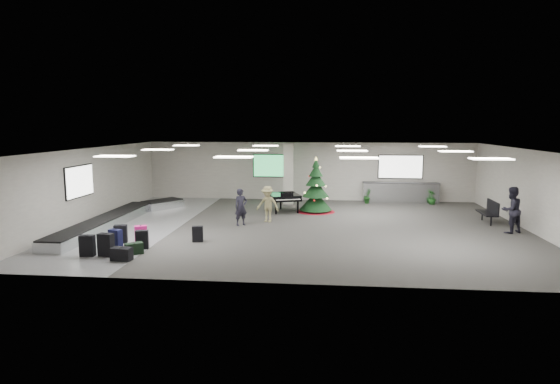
# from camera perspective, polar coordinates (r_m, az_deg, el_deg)

# --- Properties ---
(ground) EXTENTS (18.00, 18.00, 0.00)m
(ground) POSITION_cam_1_polar(r_m,az_deg,el_deg) (19.36, 2.64, -4.25)
(ground) COLOR #3B3936
(ground) RESTS_ON ground
(room_envelope) EXTENTS (18.02, 14.02, 3.21)m
(room_envelope) POSITION_cam_1_polar(r_m,az_deg,el_deg) (19.68, 1.68, 2.84)
(room_envelope) COLOR #A19B93
(room_envelope) RESTS_ON ground
(baggage_carousel) EXTENTS (2.28, 9.71, 0.43)m
(baggage_carousel) POSITION_cam_1_polar(r_m,az_deg,el_deg) (21.14, -19.14, -3.05)
(baggage_carousel) COLOR silver
(baggage_carousel) RESTS_ON ground
(service_counter) EXTENTS (4.05, 0.65, 1.08)m
(service_counter) POSITION_cam_1_polar(r_m,az_deg,el_deg) (26.10, 14.47, -0.03)
(service_counter) COLOR silver
(service_counter) RESTS_ON ground
(suitcase_0) EXTENTS (0.51, 0.33, 0.76)m
(suitcase_0) POSITION_cam_1_polar(r_m,az_deg,el_deg) (16.02, -20.45, -6.06)
(suitcase_0) COLOR black
(suitcase_0) RESTS_ON ground
(suitcase_1) EXTENTS (0.45, 0.31, 0.66)m
(suitcase_1) POSITION_cam_1_polar(r_m,az_deg,el_deg) (16.56, -16.46, -5.60)
(suitcase_1) COLOR black
(suitcase_1) RESTS_ON ground
(pink_suitcase) EXTENTS (0.48, 0.39, 0.68)m
(pink_suitcase) POSITION_cam_1_polar(r_m,az_deg,el_deg) (17.23, -16.60, -5.03)
(pink_suitcase) COLOR #FF218F
(pink_suitcase) RESTS_ON ground
(suitcase_3) EXTENTS (0.41, 0.27, 0.59)m
(suitcase_3) POSITION_cam_1_polar(r_m,az_deg,el_deg) (17.12, -10.01, -5.06)
(suitcase_3) COLOR black
(suitcase_3) RESTS_ON ground
(navy_suitcase) EXTENTS (0.48, 0.37, 0.67)m
(navy_suitcase) POSITION_cam_1_polar(r_m,az_deg,el_deg) (16.90, -19.42, -5.43)
(navy_suitcase) COLOR black
(navy_suitcase) RESTS_ON ground
(suitcase_5) EXTENTS (0.48, 0.29, 0.71)m
(suitcase_5) POSITION_cam_1_polar(r_m,az_deg,el_deg) (16.25, -22.43, -6.07)
(suitcase_5) COLOR black
(suitcase_5) RESTS_ON ground
(green_duffel) EXTENTS (0.61, 0.56, 0.39)m
(green_duffel) POSITION_cam_1_polar(r_m,az_deg,el_deg) (16.02, -17.36, -6.60)
(green_duffel) COLOR black
(green_duffel) RESTS_ON ground
(suitcase_8) EXTENTS (0.49, 0.36, 0.67)m
(suitcase_8) POSITION_cam_1_polar(r_m,az_deg,el_deg) (17.61, -18.84, -4.87)
(suitcase_8) COLOR black
(suitcase_8) RESTS_ON ground
(black_duffel) EXTENTS (0.65, 0.39, 0.43)m
(black_duffel) POSITION_cam_1_polar(r_m,az_deg,el_deg) (15.42, -18.75, -7.17)
(black_duffel) COLOR black
(black_duffel) RESTS_ON ground
(christmas_tree) EXTENTS (1.87, 1.87, 2.67)m
(christmas_tree) POSITION_cam_1_polar(r_m,az_deg,el_deg) (22.54, 4.37, -0.12)
(christmas_tree) COLOR maroon
(christmas_tree) RESTS_ON ground
(grand_piano) EXTENTS (1.84, 2.10, 1.00)m
(grand_piano) POSITION_cam_1_polar(r_m,az_deg,el_deg) (22.54, 0.50, -0.61)
(grand_piano) COLOR black
(grand_piano) RESTS_ON ground
(bench) EXTENTS (0.55, 1.54, 0.97)m
(bench) POSITION_cam_1_polar(r_m,az_deg,el_deg) (21.87, 24.18, -2.07)
(bench) COLOR black
(bench) RESTS_ON ground
(traveler_a) EXTENTS (0.67, 0.63, 1.54)m
(traveler_a) POSITION_cam_1_polar(r_m,az_deg,el_deg) (19.53, -4.79, -1.85)
(traveler_a) COLOR black
(traveler_a) RESTS_ON ground
(traveler_b) EXTENTS (1.12, 0.80, 1.56)m
(traveler_b) POSITION_cam_1_polar(r_m,az_deg,el_deg) (20.15, -1.51, -1.48)
(traveler_b) COLOR #938A5B
(traveler_b) RESTS_ON ground
(traveler_bench) EXTENTS (1.09, 1.00, 1.81)m
(traveler_bench) POSITION_cam_1_polar(r_m,az_deg,el_deg) (20.16, 26.36, -1.98)
(traveler_bench) COLOR black
(traveler_bench) RESTS_ON ground
(potted_plant_left) EXTENTS (0.51, 0.49, 0.72)m
(potted_plant_left) POSITION_cam_1_polar(r_m,az_deg,el_deg) (25.33, 10.63, -0.57)
(potted_plant_left) COLOR #133D15
(potted_plant_left) RESTS_ON ground
(potted_plant_right) EXTENTS (0.57, 0.57, 0.72)m
(potted_plant_right) POSITION_cam_1_polar(r_m,az_deg,el_deg) (25.89, 18.05, -0.66)
(potted_plant_right) COLOR #133D15
(potted_plant_right) RESTS_ON ground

